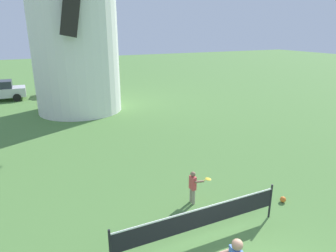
# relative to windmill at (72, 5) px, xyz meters

# --- Properties ---
(windmill) EXTENTS (8.91, 6.33, 13.89)m
(windmill) POSITION_rel_windmill_xyz_m (0.00, 0.00, 0.00)
(windmill) COLOR white
(windmill) RESTS_ON ground_plane
(tennis_net) EXTENTS (4.95, 0.06, 1.10)m
(tennis_net) POSITION_rel_windmill_xyz_m (0.39, -15.33, -6.17)
(tennis_net) COLOR black
(tennis_net) RESTS_ON ground_plane
(player_far) EXTENTS (0.70, 0.43, 1.13)m
(player_far) POSITION_rel_windmill_xyz_m (1.15, -13.65, -6.22)
(player_far) COLOR #9E937F
(player_far) RESTS_ON ground_plane
(stray_ball) EXTENTS (0.19, 0.19, 0.19)m
(stray_ball) POSITION_rel_windmill_xyz_m (3.86, -14.89, -6.76)
(stray_ball) COLOR orange
(stray_ball) RESTS_ON ground_plane
(parked_car_red) EXTENTS (4.18, 2.36, 1.56)m
(parked_car_red) POSITION_rel_windmill_xyz_m (-0.12, 6.14, -6.05)
(parked_car_red) COLOR red
(parked_car_red) RESTS_ON ground_plane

